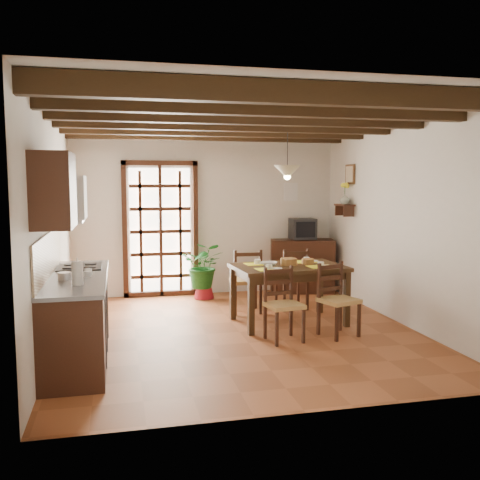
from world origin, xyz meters
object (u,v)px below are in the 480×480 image
object	(u,v)px
dining_table	(289,273)
chair_far_left	(246,292)
chair_far_right	(292,290)
kitchen_counter	(77,316)
crt_tv	(303,229)
chair_near_left	(284,318)
sideboard	(302,266)
chair_near_right	(338,313)
potted_plant	(204,265)
pendant_lamp	(287,171)

from	to	relation	value
dining_table	chair_far_left	xyz separation A→B (m)	(-0.42, 0.72, -0.40)
chair_far_left	dining_table	bearing A→B (deg)	122.95
dining_table	chair_far_right	size ratio (longest dim) A/B	1.64
kitchen_counter	crt_tv	distance (m)	4.61
chair_near_left	sideboard	bearing A→B (deg)	57.69
kitchen_counter	sideboard	distance (m)	4.57
chair_near_left	chair_near_right	xyz separation A→B (m)	(0.73, 0.05, 0.01)
chair_far_left	sideboard	xyz separation A→B (m)	(1.31, 1.22, 0.17)
dining_table	crt_tv	distance (m)	2.17
potted_plant	pendant_lamp	xyz separation A→B (m)	(0.88, -1.68, 1.51)
kitchen_counter	crt_tv	bearing A→B (deg)	38.11
dining_table	chair_near_right	size ratio (longest dim) A/B	1.68
sideboard	crt_tv	bearing A→B (deg)	-76.91
dining_table	chair_near_left	bearing A→B (deg)	-116.09
chair_far_right	kitchen_counter	bearing A→B (deg)	25.32
chair_near_right	potted_plant	xyz separation A→B (m)	(-1.30, 2.51, 0.28)
sideboard	potted_plant	world-z (taller)	potted_plant
kitchen_counter	crt_tv	xyz separation A→B (m)	(3.59, 2.82, 0.64)
chair_far_left	chair_near_left	bearing A→B (deg)	96.82
chair_far_left	sideboard	size ratio (longest dim) A/B	0.87
chair_far_left	pendant_lamp	world-z (taller)	pendant_lamp
kitchen_counter	sideboard	world-z (taller)	kitchen_counter
dining_table	crt_tv	size ratio (longest dim) A/B	3.50
dining_table	chair_near_left	distance (m)	0.94
chair_near_right	sideboard	size ratio (longest dim) A/B	0.84
chair_near_right	potted_plant	distance (m)	2.84
dining_table	chair_near_right	xyz separation A→B (m)	(0.42, -0.72, -0.41)
dining_table	sideboard	size ratio (longest dim) A/B	1.41
sideboard	pendant_lamp	size ratio (longest dim) A/B	1.29
chair_near_left	chair_far_right	distance (m)	1.68
chair_near_left	potted_plant	distance (m)	2.64
chair_near_left	dining_table	bearing A→B (deg)	59.54
dining_table	sideboard	world-z (taller)	sideboard
kitchen_counter	sideboard	bearing A→B (deg)	38.17
chair_near_right	crt_tv	size ratio (longest dim) A/B	2.09
dining_table	potted_plant	xyz separation A→B (m)	(-0.88, 1.78, -0.13)
dining_table	chair_far_right	xyz separation A→B (m)	(0.31, 0.78, -0.40)
pendant_lamp	chair_far_left	bearing A→B (deg)	124.12
chair_far_left	potted_plant	xyz separation A→B (m)	(-0.46, 1.06, 0.27)
dining_table	chair_far_left	distance (m)	0.93
chair_far_left	potted_plant	distance (m)	1.19
chair_near_left	potted_plant	bearing A→B (deg)	94.01
sideboard	potted_plant	distance (m)	1.78
crt_tv	potted_plant	xyz separation A→B (m)	(-1.77, -0.15, -0.55)
chair_near_right	sideboard	xyz separation A→B (m)	(0.47, 2.67, 0.18)
chair_far_left	chair_far_right	size ratio (longest dim) A/B	1.02
crt_tv	pendant_lamp	world-z (taller)	pendant_lamp
kitchen_counter	potted_plant	bearing A→B (deg)	55.61
dining_table	potted_plant	distance (m)	1.99
kitchen_counter	sideboard	xyz separation A→B (m)	(3.59, 2.83, -0.01)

